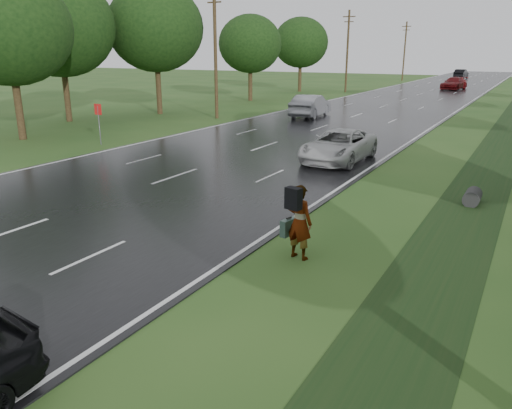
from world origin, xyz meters
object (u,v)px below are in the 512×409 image
object	(u,v)px
white_pickup	(339,146)
road_sign	(98,116)
silver_sedan	(310,106)
pedestrian	(299,221)

from	to	relation	value
white_pickup	road_sign	bearing A→B (deg)	-169.80
road_sign	silver_sedan	distance (m)	18.05
pedestrian	white_pickup	world-z (taller)	pedestrian
road_sign	white_pickup	xyz separation A→B (m)	(13.45, 2.29, -0.86)
road_sign	silver_sedan	size ratio (longest dim) A/B	0.43
road_sign	silver_sedan	world-z (taller)	road_sign
road_sign	white_pickup	distance (m)	13.67
white_pickup	silver_sedan	distance (m)	16.84
road_sign	pedestrian	xyz separation A→B (m)	(16.67, -9.33, -0.63)
pedestrian	silver_sedan	size ratio (longest dim) A/B	0.37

